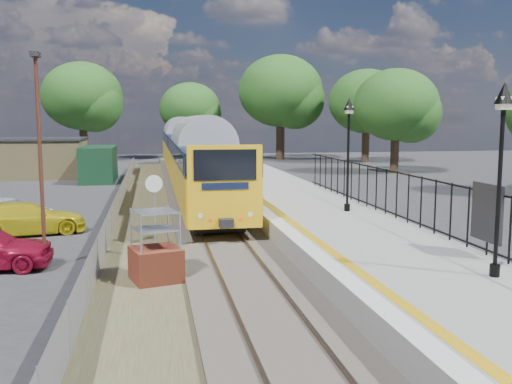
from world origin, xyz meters
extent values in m
plane|color=#2D2D30|center=(0.00, 0.00, 0.00)|extent=(120.00, 120.00, 0.00)
cube|color=#473F38|center=(0.00, 10.00, 0.10)|extent=(3.40, 80.00, 0.20)
cube|color=#4C472D|center=(-2.90, 8.00, 0.03)|extent=(2.60, 70.00, 0.06)
cube|color=brown|center=(-0.72, 10.00, 0.22)|extent=(0.07, 80.00, 0.14)
cube|color=brown|center=(0.72, 10.00, 0.22)|extent=(0.07, 80.00, 0.14)
cube|color=gray|center=(4.20, 8.00, 0.45)|extent=(5.00, 70.00, 0.90)
cube|color=silver|center=(1.95, 8.00, 0.91)|extent=(0.50, 70.00, 0.01)
cube|color=gold|center=(2.45, 8.00, 0.91)|extent=(0.30, 70.00, 0.01)
cylinder|color=black|center=(5.50, -4.00, 1.05)|extent=(0.24, 0.24, 0.30)
cylinder|color=black|center=(5.50, -4.00, 2.90)|extent=(0.10, 0.10, 3.70)
cube|color=black|center=(5.50, -4.00, 4.85)|extent=(0.08, 0.08, 0.30)
cube|color=beige|center=(5.50, -4.00, 5.02)|extent=(0.26, 0.26, 0.30)
cone|color=black|center=(5.50, -4.00, 5.25)|extent=(0.44, 0.44, 0.50)
cylinder|color=black|center=(5.30, 6.00, 1.05)|extent=(0.24, 0.24, 0.30)
cylinder|color=black|center=(5.30, 6.00, 2.90)|extent=(0.10, 0.10, 3.70)
cube|color=black|center=(5.30, 6.00, 4.85)|extent=(0.08, 0.08, 0.30)
cube|color=beige|center=(5.30, 6.00, 5.02)|extent=(0.26, 0.26, 0.30)
cone|color=black|center=(5.30, 6.00, 5.25)|extent=(0.44, 0.44, 0.50)
cube|color=black|center=(6.55, 2.50, 2.65)|extent=(0.05, 26.00, 0.05)
cube|color=black|center=(6.50, -2.00, 2.10)|extent=(0.08, 1.40, 1.60)
cube|color=#A08E5A|center=(-12.00, 32.00, 1.50)|extent=(8.00, 6.00, 3.00)
cube|color=black|center=(-12.00, 32.00, 3.05)|extent=(8.20, 6.20, 0.15)
cube|color=#12331B|center=(-6.50, 28.00, 1.30)|extent=(2.40, 6.00, 2.60)
cylinder|color=#332319|center=(-10.00, 50.00, 1.92)|extent=(0.88, 0.88, 3.85)
ellipsoid|color=#244E1A|center=(-10.00, 50.00, 7.15)|extent=(8.80, 8.80, 7.48)
cylinder|color=#332319|center=(2.00, 52.00, 1.57)|extent=(0.72, 0.72, 3.15)
ellipsoid|color=#244E1A|center=(2.00, 52.00, 5.85)|extent=(7.20, 7.20, 6.12)
cylinder|color=#332319|center=(12.00, 48.00, 2.10)|extent=(0.96, 0.96, 4.20)
ellipsoid|color=#244E1A|center=(12.00, 48.00, 7.80)|extent=(9.60, 9.60, 8.16)
cylinder|color=#332319|center=(20.00, 42.00, 1.75)|extent=(0.80, 0.80, 3.50)
ellipsoid|color=#244E1A|center=(20.00, 42.00, 6.50)|extent=(8.00, 8.00, 6.80)
cylinder|color=#332319|center=(18.00, 30.00, 1.57)|extent=(0.72, 0.72, 3.15)
ellipsoid|color=#244E1A|center=(18.00, 30.00, 5.85)|extent=(7.20, 7.20, 6.12)
cube|color=gold|center=(0.00, 14.10, 1.69)|extent=(2.80, 20.00, 1.90)
cube|color=#0E1735|center=(0.00, 14.10, 2.99)|extent=(2.82, 20.00, 0.90)
cube|color=black|center=(0.00, 14.10, 2.99)|extent=(2.82, 18.00, 0.70)
cube|color=black|center=(0.00, 14.10, 0.51)|extent=(2.00, 18.00, 0.45)
cube|color=gold|center=(0.00, 34.70, 1.69)|extent=(2.80, 20.00, 1.90)
cube|color=#0E1735|center=(0.00, 34.70, 2.99)|extent=(2.82, 20.00, 0.90)
cube|color=black|center=(0.00, 34.70, 2.99)|extent=(2.82, 18.00, 0.70)
cube|color=black|center=(0.00, 34.70, 0.51)|extent=(2.00, 18.00, 0.45)
cube|color=black|center=(0.00, 3.89, 3.04)|extent=(2.24, 0.04, 1.10)
cube|color=brown|center=(-2.50, 0.06, 0.50)|extent=(1.62, 1.62, 1.01)
cylinder|color=#999EA3|center=(-2.50, 2.81, 1.28)|extent=(0.06, 0.06, 2.55)
cylinder|color=silver|center=(-2.50, 2.76, 2.55)|extent=(0.57, 0.13, 0.57)
cylinder|color=#4F261A|center=(-5.91, 2.27, 3.26)|extent=(0.12, 0.12, 6.53)
cube|color=black|center=(-5.91, 2.27, 6.57)|extent=(0.25, 0.50, 0.15)
imported|color=gold|center=(-7.56, 7.89, 0.66)|extent=(4.85, 2.90, 1.32)
imported|color=silver|center=(-8.72, 9.29, 0.65)|extent=(5.12, 4.04, 1.29)
camera|label=1|loc=(-2.53, -16.08, 4.66)|focal=40.00mm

